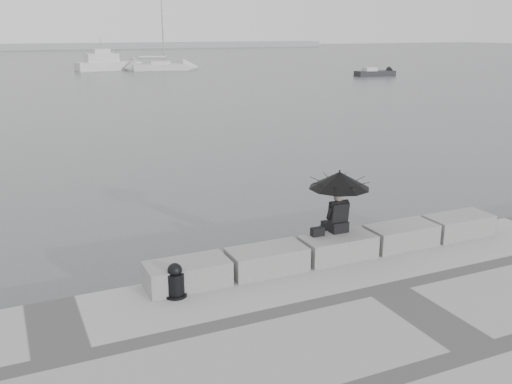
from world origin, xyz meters
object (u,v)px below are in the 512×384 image
seated_person (339,186)px  mooring_bollard (175,283)px  sailboat_right (161,66)px  motor_cruiser (108,63)px  small_motorboat (375,73)px

seated_person → mooring_bollard: 4.14m
mooring_bollard → sailboat_right: size_ratio=0.05×
motor_cruiser → small_motorboat: 35.00m
sailboat_right → small_motorboat: (20.14, -19.93, -0.21)m
seated_person → motor_cruiser: (7.81, 68.73, -1.14)m
motor_cruiser → seated_person: bearing=-104.1°
seated_person → motor_cruiser: 69.18m
motor_cruiser → mooring_bollard: bearing=-107.2°
sailboat_right → motor_cruiser: 7.01m
seated_person → sailboat_right: size_ratio=0.11×
seated_person → small_motorboat: bearing=54.8°
sailboat_right → motor_cruiser: (-6.38, 2.90, 0.36)m
mooring_bollard → small_motorboat: mooring_bollard is taller
sailboat_right → small_motorboat: bearing=-33.1°
seated_person → sailboat_right: sailboat_right is taller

